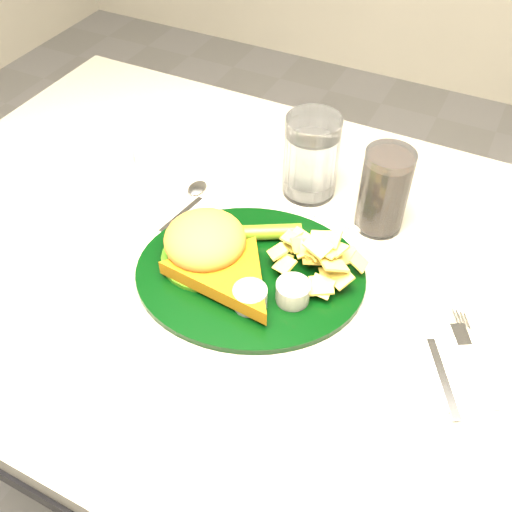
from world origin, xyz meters
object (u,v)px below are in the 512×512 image
(fork_napkin, at_px, (444,372))
(dinner_plate, at_px, (250,258))
(table, at_px, (255,391))
(water_glass, at_px, (311,157))
(cola_glass, at_px, (384,191))

(fork_napkin, bearing_deg, dinner_plate, 142.32)
(table, relative_size, dinner_plate, 3.70)
(table, height_order, water_glass, water_glass)
(table, distance_m, dinner_plate, 0.41)
(cola_glass, relative_size, fork_napkin, 0.91)
(table, bearing_deg, dinner_plate, -73.66)
(dinner_plate, relative_size, cola_glass, 2.42)
(table, height_order, fork_napkin, fork_napkin)
(table, height_order, dinner_plate, dinner_plate)
(dinner_plate, distance_m, fork_napkin, 0.29)
(table, distance_m, cola_glass, 0.49)
(dinner_plate, height_order, fork_napkin, dinner_plate)
(dinner_plate, bearing_deg, cola_glass, 35.60)
(table, bearing_deg, water_glass, 86.61)
(water_glass, bearing_deg, fork_napkin, -41.39)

